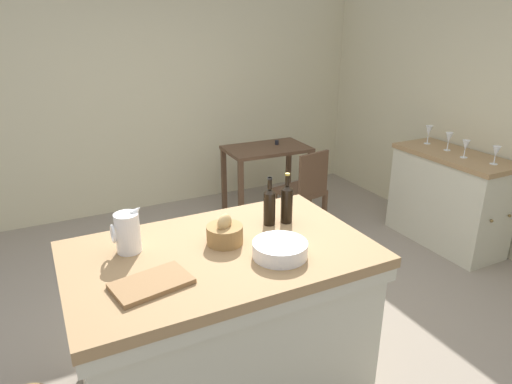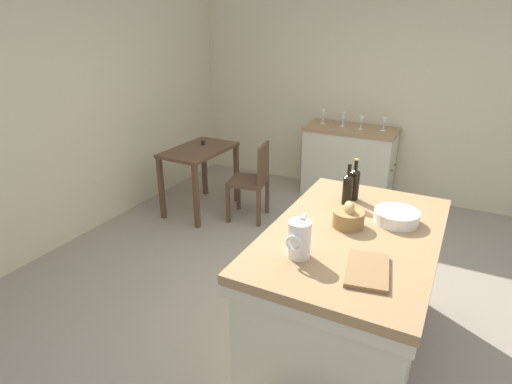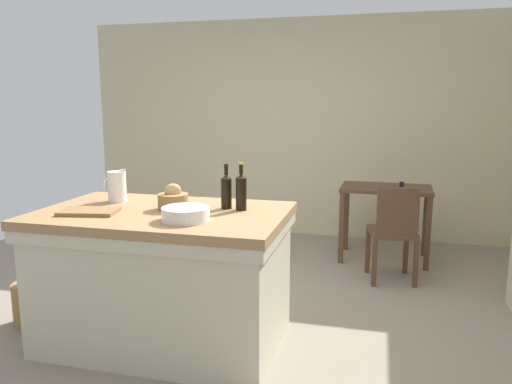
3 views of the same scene
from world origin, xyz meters
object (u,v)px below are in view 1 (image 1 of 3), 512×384
(island_table, at_px, (222,315))
(wine_glass_left, at_px, (466,146))
(pitcher, at_px, (127,232))
(writing_desk, at_px, (267,158))
(wash_bowl, at_px, (280,249))
(wooden_chair, at_px, (304,190))
(wine_glass_middle, at_px, (449,138))
(wine_glass_far_left, at_px, (496,152))
(cutting_board, at_px, (152,283))
(wine_bottle_dark, at_px, (287,203))
(bread_basket, at_px, (225,233))
(side_cabinet, at_px, (448,199))
(wine_bottle_amber, at_px, (269,206))
(wine_glass_right, at_px, (429,131))

(island_table, relative_size, wine_glass_left, 10.11)
(island_table, xyz_separation_m, pitcher, (-0.44, 0.20, 0.54))
(writing_desk, height_order, wash_bowl, wash_bowl)
(wooden_chair, bearing_deg, wine_glass_middle, -29.13)
(wine_glass_left, bearing_deg, wine_glass_middle, 76.62)
(wooden_chair, relative_size, wine_glass_middle, 5.20)
(pitcher, xyz_separation_m, wine_glass_far_left, (3.15, 0.18, -0.01))
(cutting_board, xyz_separation_m, wine_bottle_dark, (0.92, 0.33, 0.12))
(pitcher, height_order, wash_bowl, pitcher)
(bread_basket, bearing_deg, side_cabinet, 15.03)
(cutting_board, bearing_deg, side_cabinet, 16.99)
(wine_bottle_amber, height_order, wine_glass_far_left, wine_bottle_amber)
(side_cabinet, bearing_deg, island_table, -164.10)
(cutting_board, height_order, wine_glass_left, wine_glass_left)
(side_cabinet, xyz_separation_m, wash_bowl, (-2.43, -0.97, 0.50))
(wooden_chair, xyz_separation_m, wine_glass_middle, (1.17, -0.65, 0.54))
(wooden_chair, height_order, cutting_board, cutting_board)
(wash_bowl, distance_m, wine_glass_left, 2.54)
(side_cabinet, height_order, wine_glass_left, wine_glass_left)
(wash_bowl, bearing_deg, side_cabinet, 21.83)
(wash_bowl, distance_m, wine_glass_middle, 2.68)
(cutting_board, bearing_deg, island_table, 23.64)
(wine_bottle_amber, xyz_separation_m, wine_glass_middle, (2.31, 0.71, -0.01))
(wine_glass_middle, bearing_deg, wooden_chair, 150.87)
(bread_basket, bearing_deg, wash_bowl, -53.35)
(writing_desk, height_order, bread_basket, bread_basket)
(wine_bottle_dark, bearing_deg, wash_bowl, -124.78)
(side_cabinet, distance_m, writing_desk, 1.90)
(cutting_board, distance_m, wine_bottle_dark, 0.99)
(writing_desk, height_order, cutting_board, cutting_board)
(side_cabinet, xyz_separation_m, wine_glass_right, (0.04, 0.38, 0.58))
(wine_bottle_dark, bearing_deg, wine_bottle_amber, 170.06)
(side_cabinet, relative_size, wooden_chair, 1.27)
(writing_desk, bearing_deg, wine_bottle_amber, -117.62)
(side_cabinet, xyz_separation_m, cutting_board, (-3.10, -0.95, 0.47))
(wooden_chair, relative_size, bread_basket, 4.43)
(wine_glass_middle, bearing_deg, bread_basket, -162.74)
(writing_desk, relative_size, wine_glass_middle, 5.33)
(writing_desk, xyz_separation_m, cutting_board, (-1.88, -2.39, 0.29))
(bread_basket, xyz_separation_m, cutting_board, (-0.48, -0.24, -0.05))
(island_table, relative_size, wooden_chair, 1.82)
(pitcher, height_order, cutting_board, pitcher)
(wine_glass_far_left, bearing_deg, wine_bottle_dark, -173.86)
(wine_glass_left, xyz_separation_m, wine_glass_middle, (0.06, 0.24, 0.01))
(wine_glass_far_left, xyz_separation_m, wine_glass_middle, (-0.01, 0.50, 0.01))
(pitcher, relative_size, wine_bottle_dark, 0.83)
(island_table, bearing_deg, side_cabinet, 15.90)
(wine_glass_far_left, height_order, wine_glass_left, wine_glass_left)
(side_cabinet, relative_size, wash_bowl, 3.90)
(pitcher, height_order, wine_bottle_amber, wine_bottle_amber)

